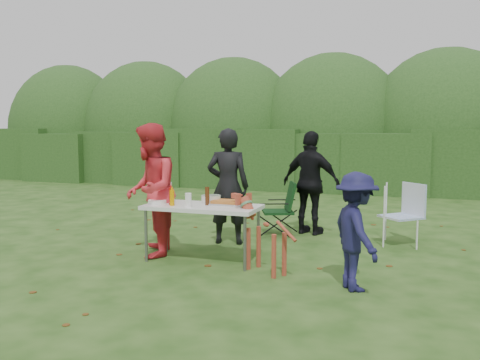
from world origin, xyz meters
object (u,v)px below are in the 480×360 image
(folding_table, at_px, (202,209))
(person_black_puffy, at_px, (311,183))
(person_red_jacket, at_px, (150,190))
(camping_chair, at_px, (278,208))
(person_cook, at_px, (228,186))
(mustard_bottle, at_px, (172,198))
(beer_bottle, at_px, (207,196))
(lawn_chair, at_px, (401,214))
(paper_towel_roll, at_px, (167,192))
(ketchup_bottle, at_px, (171,196))
(dog, at_px, (266,236))
(child, at_px, (356,231))

(folding_table, bearing_deg, person_black_puffy, 64.43)
(person_red_jacket, bearing_deg, folding_table, 65.91)
(camping_chair, bearing_deg, person_cook, 33.23)
(mustard_bottle, bearing_deg, beer_bottle, 24.49)
(lawn_chair, bearing_deg, paper_towel_roll, -14.86)
(person_red_jacket, xyz_separation_m, ketchup_bottle, (0.37, -0.11, -0.05))
(mustard_bottle, xyz_separation_m, paper_towel_roll, (-0.25, 0.36, 0.03))
(camping_chair, height_order, beer_bottle, beer_bottle)
(person_black_puffy, bearing_deg, beer_bottle, 80.41)
(person_cook, relative_size, dog, 1.84)
(person_cook, bearing_deg, lawn_chair, -173.72)
(folding_table, height_order, beer_bottle, beer_bottle)
(person_cook, relative_size, ketchup_bottle, 7.91)
(beer_bottle, bearing_deg, camping_chair, 75.56)
(folding_table, bearing_deg, child, -15.36)
(camping_chair, relative_size, ketchup_bottle, 3.98)
(lawn_chair, bearing_deg, person_cook, -25.88)
(mustard_bottle, distance_m, paper_towel_roll, 0.43)
(ketchup_bottle, bearing_deg, person_black_puffy, 57.24)
(dog, bearing_deg, ketchup_bottle, 26.19)
(dog, distance_m, camping_chair, 2.15)
(person_black_puffy, height_order, child, person_black_puffy)
(dog, distance_m, mustard_bottle, 1.36)
(child, distance_m, beer_bottle, 2.07)
(beer_bottle, bearing_deg, mustard_bottle, -155.51)
(lawn_chair, bearing_deg, dog, 11.10)
(folding_table, relative_size, person_black_puffy, 0.89)
(person_red_jacket, relative_size, dog, 1.92)
(person_red_jacket, bearing_deg, ketchup_bottle, 50.60)
(folding_table, xyz_separation_m, lawn_chair, (2.44, 1.80, -0.22))
(person_black_puffy, relative_size, mustard_bottle, 8.47)
(dog, bearing_deg, folding_table, 18.13)
(person_cook, bearing_deg, child, 131.46)
(child, height_order, paper_towel_roll, child)
(child, xyz_separation_m, beer_bottle, (-1.97, 0.59, 0.22))
(mustard_bottle, relative_size, ketchup_bottle, 0.91)
(camping_chair, bearing_deg, person_black_puffy, -173.62)
(folding_table, distance_m, mustard_bottle, 0.42)
(dog, xyz_separation_m, ketchup_bottle, (-1.35, 0.16, 0.40))
(child, bearing_deg, ketchup_bottle, 48.54)
(person_red_jacket, bearing_deg, person_black_puffy, 117.31)
(person_red_jacket, height_order, lawn_chair, person_red_jacket)
(person_black_puffy, height_order, camping_chair, person_black_puffy)
(child, distance_m, lawn_chair, 2.40)
(folding_table, distance_m, beer_bottle, 0.19)
(person_cook, xyz_separation_m, paper_towel_roll, (-0.57, -0.86, 0.00))
(person_cook, relative_size, camping_chair, 1.98)
(child, relative_size, camping_chair, 1.46)
(person_red_jacket, xyz_separation_m, dog, (1.71, -0.27, -0.46))
(child, distance_m, camping_chair, 2.86)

